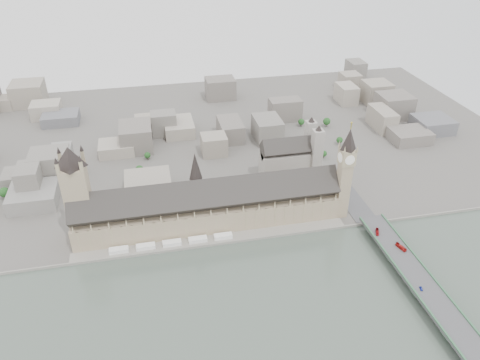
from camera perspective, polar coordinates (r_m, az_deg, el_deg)
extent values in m
plane|color=#595651|center=(468.64, -3.43, -6.87)|extent=(900.00, 900.00, 0.00)
cube|color=gray|center=(456.11, -3.13, -7.87)|extent=(600.00, 1.50, 3.00)
cube|color=gray|center=(462.20, -3.29, -7.34)|extent=(270.00, 15.00, 2.00)
cube|color=white|center=(459.69, -14.56, -8.27)|extent=(18.00, 7.00, 4.00)
cube|color=white|center=(458.20, -11.43, -7.95)|extent=(18.00, 7.00, 4.00)
cube|color=white|center=(458.08, -8.29, -7.60)|extent=(18.00, 7.00, 4.00)
cube|color=white|center=(459.33, -5.17, -7.24)|extent=(18.00, 7.00, 4.00)
cube|color=white|center=(461.92, -2.08, -6.85)|extent=(18.00, 7.00, 4.00)
cube|color=gray|center=(477.00, -3.87, -4.23)|extent=(265.00, 40.00, 25.00)
cube|color=#2C2A27|center=(464.24, -3.97, -1.97)|extent=(265.00, 40.73, 40.73)
cube|color=gray|center=(491.37, 12.38, -1.21)|extent=(12.00, 12.00, 62.00)
cube|color=gray|center=(471.99, 12.91, 2.79)|extent=(14.00, 14.00, 16.00)
cylinder|color=white|center=(474.91, 13.70, 2.86)|extent=(0.60, 10.00, 10.00)
cylinder|color=white|center=(469.17, 12.11, 2.71)|extent=(0.60, 10.00, 10.00)
cylinder|color=white|center=(477.70, 12.57, 3.19)|extent=(10.00, 0.60, 10.00)
cylinder|color=white|center=(466.33, 13.26, 2.37)|extent=(10.00, 0.60, 10.00)
cone|color=black|center=(463.45, 13.18, 4.85)|extent=(17.00, 17.00, 22.00)
cylinder|color=gold|center=(457.56, 13.39, 6.41)|extent=(1.00, 1.00, 6.00)
sphere|color=gold|center=(456.14, 13.45, 6.81)|extent=(2.00, 2.00, 2.00)
cone|color=gray|center=(474.37, 13.49, 4.50)|extent=(2.40, 2.40, 8.00)
cone|color=gray|center=(469.18, 12.04, 4.37)|extent=(2.40, 2.40, 8.00)
cone|color=gray|center=(464.04, 14.13, 3.78)|extent=(2.40, 2.40, 8.00)
cone|color=gray|center=(458.73, 12.66, 3.64)|extent=(2.40, 2.40, 8.00)
cube|color=gray|center=(469.36, -19.00, -2.70)|extent=(23.00, 23.00, 80.00)
cone|color=black|center=(444.76, -20.09, 2.65)|extent=(30.00, 30.00, 20.00)
cylinder|color=gray|center=(463.99, -5.33, -0.89)|extent=(12.00, 12.00, 20.00)
cone|color=black|center=(451.68, -5.48, 1.68)|extent=(13.00, 13.00, 28.00)
cube|color=#474749|center=(450.60, 19.62, -10.02)|extent=(25.00, 325.00, 10.25)
cube|color=#A9A198|center=(556.77, 5.64, 1.89)|extent=(60.00, 28.00, 34.00)
cube|color=#2C2A27|center=(546.32, 5.76, 3.90)|extent=(60.00, 28.28, 28.28)
cube|color=#A9A198|center=(569.36, 8.45, 4.11)|extent=(12.00, 12.00, 64.00)
cube|color=#A9A198|center=(549.64, 9.28, 2.98)|extent=(12.00, 12.00, 64.00)
imported|color=red|center=(473.68, 16.40, -6.06)|extent=(6.47, 10.56, 2.91)
imported|color=#B01816|center=(460.81, 19.03, -7.75)|extent=(5.94, 12.04, 3.27)
imported|color=navy|center=(425.25, 21.22, -12.23)|extent=(3.05, 5.11, 1.63)
imported|color=gray|center=(465.53, 18.69, -7.37)|extent=(1.87, 4.70, 1.52)
imported|color=gray|center=(545.36, 13.05, -0.24)|extent=(3.25, 5.87, 1.61)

